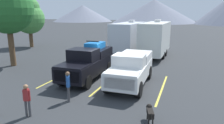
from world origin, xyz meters
The scene contains 14 objects.
ground_plane centered at (0.00, 0.00, 0.00)m, with size 240.00×240.00×0.00m, color #2D3033.
pickup_truck_a centered at (-1.65, 0.33, 1.22)m, with size 2.26×5.69×2.63m.
pickup_truck_b centered at (1.69, -0.04, 1.14)m, with size 2.27×5.33×2.15m.
lot_stripe_a centered at (-3.76, -0.13, 0.00)m, with size 0.12×5.50×0.01m, color gold.
lot_stripe_b centered at (0.00, -0.13, 0.00)m, with size 0.12×5.50×0.01m, color gold.
lot_stripe_c centered at (3.76, -0.13, 0.00)m, with size 0.12×5.50×0.01m, color gold.
camper_trailer_a centered at (-1.45, 10.48, 2.03)m, with size 2.65×8.32×3.86m.
camper_trailer_b centered at (1.75, 9.54, 2.09)m, with size 2.54×8.07×3.98m.
person_a centered at (-0.76, -3.81, 0.97)m, with size 0.30×0.32×1.68m.
person_b centered at (-1.61, -5.90, 0.90)m, with size 0.33×0.25×1.57m.
dog centered at (3.72, -4.35, 0.45)m, with size 0.48×0.95×0.68m.
tree_a centered at (-9.57, 1.13, 5.44)m, with size 4.39×4.39×8.15m.
tree_b centered at (-15.50, 10.11, 4.26)m, with size 4.12×4.12×6.80m.
mountain_ridge centered at (6.54, 88.22, 6.81)m, with size 129.35×46.55×16.89m.
Camera 1 is at (5.01, -12.61, 4.67)m, focal length 32.70 mm.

